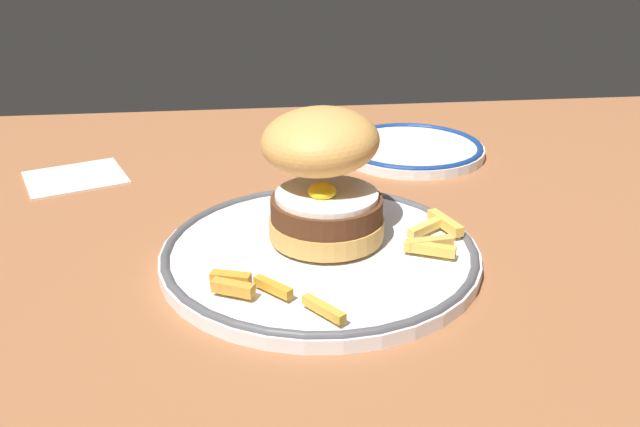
{
  "coord_description": "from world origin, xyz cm",
  "views": [
    {
      "loc": [
        -5.09,
        -50.65,
        28.25
      ],
      "look_at": [
        1.04,
        1.37,
        4.6
      ],
      "focal_mm": 37.07,
      "sensor_mm": 36.0,
      "label": 1
    }
  ],
  "objects_px": {
    "napkin": "(75,177)",
    "burger": "(323,172)",
    "side_plate": "(410,148)",
    "dinner_plate": "(320,252)"
  },
  "relations": [
    {
      "from": "side_plate",
      "to": "napkin",
      "type": "xyz_separation_m",
      "value": [
        -0.41,
        -0.04,
        -0.01
      ]
    },
    {
      "from": "dinner_plate",
      "to": "burger",
      "type": "distance_m",
      "value": 0.07
    },
    {
      "from": "napkin",
      "to": "burger",
      "type": "bearing_deg",
      "value": -37.67
    },
    {
      "from": "side_plate",
      "to": "burger",
      "type": "bearing_deg",
      "value": -120.5
    },
    {
      "from": "side_plate",
      "to": "napkin",
      "type": "relative_size",
      "value": 1.74
    },
    {
      "from": "dinner_plate",
      "to": "side_plate",
      "type": "relative_size",
      "value": 1.51
    },
    {
      "from": "dinner_plate",
      "to": "side_plate",
      "type": "distance_m",
      "value": 0.31
    },
    {
      "from": "burger",
      "to": "side_plate",
      "type": "relative_size",
      "value": 0.81
    },
    {
      "from": "napkin",
      "to": "dinner_plate",
      "type": "bearing_deg",
      "value": -41.8
    },
    {
      "from": "burger",
      "to": "napkin",
      "type": "distance_m",
      "value": 0.35
    }
  ]
}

